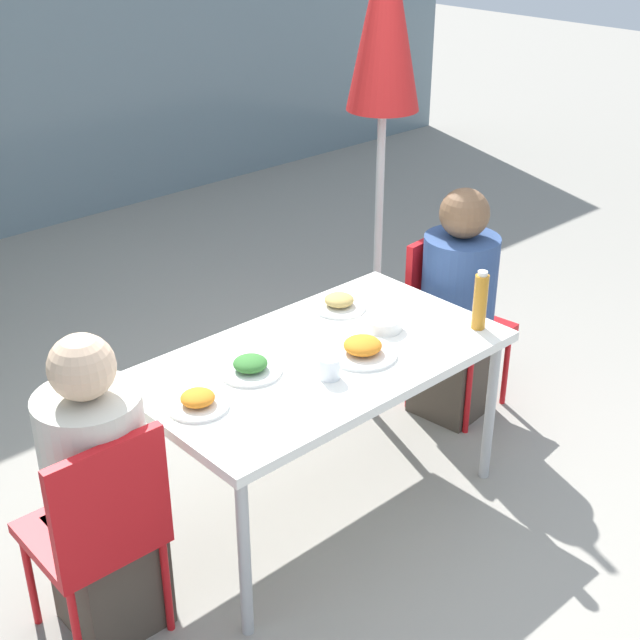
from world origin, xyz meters
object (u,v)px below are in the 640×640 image
person_left (100,498)px  chair_left (100,524)px  person_right (457,312)px  closed_umbrella (385,35)px  bottle (480,301)px  chair_right (448,310)px  salad_bowl (383,323)px  drinking_cup (329,368)px

person_left → chair_left: bearing=-121.9°
person_right → chair_left: bearing=-1.6°
person_left → closed_umbrella: 2.63m
person_left → closed_umbrella: size_ratio=0.51×
bottle → chair_left: bearing=172.7°
person_left → chair_right: (1.99, 0.18, -0.03)m
person_right → bottle: person_right is taller
chair_left → person_right: (2.00, 0.17, 0.03)m
bottle → salad_bowl: size_ratio=1.59×
chair_left → bottle: 1.70m
chair_right → bottle: size_ratio=3.42×
bottle → salad_bowl: 0.40m
person_right → closed_umbrella: (0.26, 0.77, 1.14)m
chair_left → person_left: bearing=58.1°
closed_umbrella → person_left: bearing=-158.7°
drinking_cup → closed_umbrella: bearing=37.9°
chair_right → person_right: bearing=58.1°
person_left → bottle: size_ratio=4.55×
person_left → bottle: 1.66m
person_right → bottle: size_ratio=4.53×
salad_bowl → bottle: bearing=-41.1°
person_right → bottle: 0.60m
closed_umbrella → bottle: bearing=-117.7°
chair_left → bottle: bottle is taller
chair_left → person_right: person_right is taller
drinking_cup → chair_right: bearing=17.4°
salad_bowl → person_right: bearing=11.0°
chair_left → person_right: size_ratio=0.76×
chair_right → person_left: bearing=-1.4°
person_right → salad_bowl: bearing=4.6°
chair_right → salad_bowl: chair_right is taller
chair_right → drinking_cup: (-1.11, -0.35, 0.26)m
bottle → drinking_cup: (-0.72, 0.12, -0.08)m
person_right → bottle: bearing=41.3°
person_right → closed_umbrella: size_ratio=0.51×
person_right → drinking_cup: (-1.07, -0.26, 0.23)m
person_left → drinking_cup: bearing=-9.9°
bottle → chair_right: bearing=50.3°
person_left → salad_bowl: person_left is taller
chair_right → closed_umbrella: bearing=-114.0°
chair_right → person_right: 0.10m
person_left → salad_bowl: (1.31, -0.03, 0.21)m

